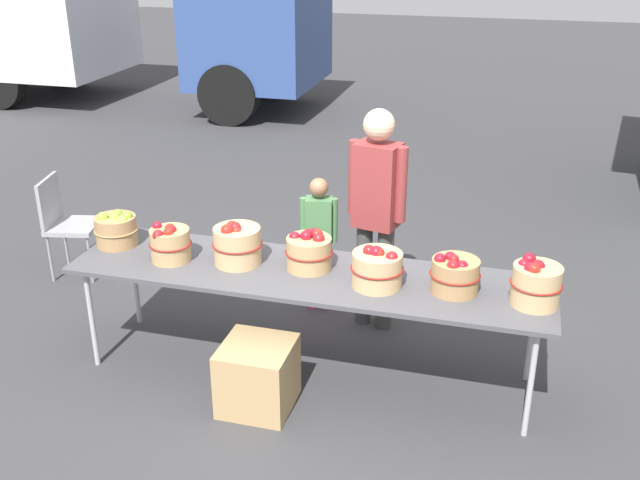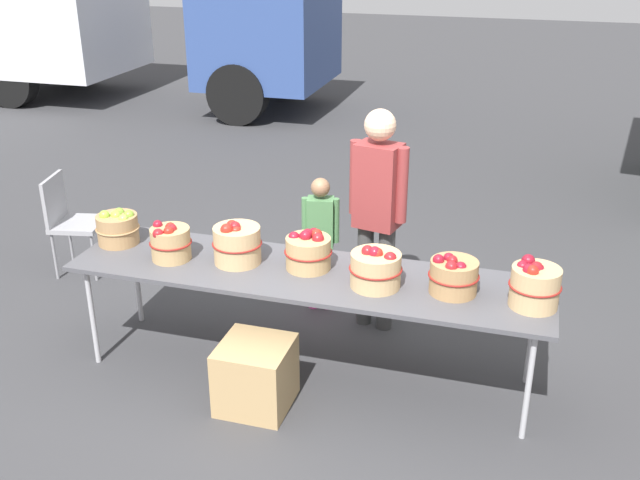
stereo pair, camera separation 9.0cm
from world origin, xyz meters
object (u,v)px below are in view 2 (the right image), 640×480
object	(u,v)px
apple_basket_red_4	(453,276)
vendor_adult	(378,204)
apple_basket_red_3	(376,269)
child_customer	(320,234)
folding_chair	(69,216)
box_truck	(63,7)
produce_crate	(256,375)
market_table	(307,277)
apple_basket_red_0	(170,242)
apple_basket_red_1	(237,244)
apple_basket_red_5	(534,285)
apple_basket_red_2	(308,251)
apple_basket_green_0	(118,228)

from	to	relation	value
apple_basket_red_4	vendor_adult	bearing A→B (deg)	130.03
apple_basket_red_3	child_customer	bearing A→B (deg)	123.77
folding_chair	vendor_adult	bearing A→B (deg)	-105.52
box_truck	vendor_adult	bearing A→B (deg)	-42.99
apple_basket_red_4	produce_crate	distance (m)	1.37
apple_basket_red_4	produce_crate	world-z (taller)	apple_basket_red_4
market_table	apple_basket_red_0	size ratio (longest dim) A/B	11.03
folding_chair	apple_basket_red_0	bearing A→B (deg)	-135.30
child_customer	produce_crate	distance (m)	1.39
market_table	produce_crate	distance (m)	0.70
vendor_adult	apple_basket_red_3	bearing A→B (deg)	114.12
apple_basket_red_1	apple_basket_red_5	size ratio (longest dim) A/B	1.08
apple_basket_red_1	produce_crate	distance (m)	0.86
apple_basket_red_2	folding_chair	distance (m)	2.57
apple_basket_red_2	box_truck	size ratio (longest dim) A/B	0.04
apple_basket_red_3	produce_crate	bearing A→B (deg)	-150.01
apple_basket_red_4	vendor_adult	world-z (taller)	vendor_adult
market_table	apple_basket_red_4	bearing A→B (deg)	-0.67
apple_basket_red_1	folding_chair	xyz separation A→B (m)	(-1.92, 0.90, -0.37)
vendor_adult	apple_basket_green_0	bearing A→B (deg)	33.92
apple_basket_red_1	apple_basket_red_2	xyz separation A→B (m)	(0.47, 0.05, -0.01)
apple_basket_red_0	apple_basket_red_5	size ratio (longest dim) A/B	0.92
apple_basket_red_5	box_truck	xyz separation A→B (m)	(-7.80, 6.95, 0.60)
apple_basket_red_5	folding_chair	xyz separation A→B (m)	(-3.80, 0.96, -0.38)
box_truck	apple_basket_red_2	bearing A→B (deg)	-47.30
apple_basket_green_0	apple_basket_red_4	world-z (taller)	apple_basket_green_0
apple_basket_red_3	produce_crate	size ratio (longest dim) A/B	0.76
apple_basket_red_5	produce_crate	world-z (taller)	apple_basket_red_5
vendor_adult	apple_basket_red_2	bearing A→B (deg)	78.21
market_table	child_customer	size ratio (longest dim) A/B	2.88
apple_basket_red_5	child_customer	xyz separation A→B (m)	(-1.57, 0.93, -0.25)
apple_basket_red_3	apple_basket_red_4	distance (m)	0.47
apple_basket_red_0	apple_basket_red_5	world-z (taller)	apple_basket_red_5
child_customer	apple_basket_red_0	bearing A→B (deg)	39.88
apple_basket_red_2	box_truck	xyz separation A→B (m)	(-6.39, 6.83, 0.62)
apple_basket_red_3	child_customer	size ratio (longest dim) A/B	0.31
apple_basket_red_0	apple_basket_red_3	distance (m)	1.39
apple_basket_red_2	produce_crate	bearing A→B (deg)	-110.31
apple_basket_red_2	child_customer	size ratio (longest dim) A/B	0.29
apple_basket_red_1	apple_basket_red_2	world-z (taller)	apple_basket_red_1
market_table	child_customer	world-z (taller)	child_customer
apple_basket_red_5	market_table	bearing A→B (deg)	178.11
apple_basket_red_4	folding_chair	size ratio (longest dim) A/B	0.36
apple_basket_green_0	apple_basket_red_1	world-z (taller)	apple_basket_red_1
apple_basket_green_0	apple_basket_red_2	bearing A→B (deg)	-0.17
apple_basket_green_0	apple_basket_red_2	xyz separation A→B (m)	(1.39, -0.00, 0.01)
box_truck	folding_chair	size ratio (longest dim) A/B	8.97
apple_basket_red_1	child_customer	xyz separation A→B (m)	(0.31, 0.87, -0.25)
child_customer	box_truck	xyz separation A→B (m)	(-6.23, 6.01, 0.85)
apple_basket_green_0	folding_chair	bearing A→B (deg)	140.21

